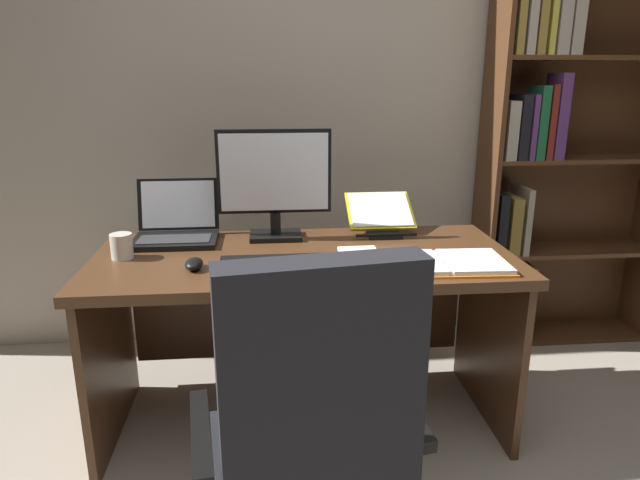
# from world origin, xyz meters

# --- Properties ---
(wall_back) EXTENTS (5.29, 0.12, 2.53)m
(wall_back) POSITION_xyz_m (0.00, 1.94, 1.27)
(wall_back) COLOR #A89E8E
(wall_back) RESTS_ON ground
(desk) EXTENTS (1.63, 0.73, 0.75)m
(desk) POSITION_xyz_m (-0.16, 1.11, 0.54)
(desk) COLOR #4C2D19
(desk) RESTS_ON ground
(bookshelf) EXTENTS (0.96, 0.28, 2.00)m
(bookshelf) POSITION_xyz_m (1.18, 1.73, 1.01)
(bookshelf) COLOR #4C2D19
(bookshelf) RESTS_ON ground
(office_chair) EXTENTS (0.66, 0.60, 1.04)m
(office_chair) POSITION_xyz_m (-0.20, 0.21, 0.44)
(office_chair) COLOR black
(office_chair) RESTS_ON ground
(monitor) EXTENTS (0.48, 0.16, 0.46)m
(monitor) POSITION_xyz_m (-0.26, 1.28, 0.98)
(monitor) COLOR black
(monitor) RESTS_ON desk
(laptop) EXTENTS (0.34, 0.30, 0.24)m
(laptop) POSITION_xyz_m (-0.68, 1.28, 0.80)
(laptop) COLOR black
(laptop) RESTS_ON desk
(keyboard) EXTENTS (0.42, 0.15, 0.02)m
(keyboard) POSITION_xyz_m (-0.26, 0.90, 0.76)
(keyboard) COLOR black
(keyboard) RESTS_ON desk
(computer_mouse) EXTENTS (0.06, 0.10, 0.04)m
(computer_mouse) POSITION_xyz_m (-0.56, 0.90, 0.77)
(computer_mouse) COLOR black
(computer_mouse) RESTS_ON desk
(reading_stand_with_book) EXTENTS (0.29, 0.28, 0.15)m
(reading_stand_with_book) POSITION_xyz_m (0.20, 1.34, 0.82)
(reading_stand_with_book) COLOR black
(reading_stand_with_book) RESTS_ON desk
(open_binder) EXTENTS (0.49, 0.30, 0.02)m
(open_binder) POSITION_xyz_m (0.33, 0.85, 0.76)
(open_binder) COLOR orange
(open_binder) RESTS_ON desk
(notepad) EXTENTS (0.16, 0.21, 0.01)m
(notepad) POSITION_xyz_m (0.06, 0.99, 0.75)
(notepad) COLOR white
(notepad) RESTS_ON desk
(pen) EXTENTS (0.14, 0.05, 0.01)m
(pen) POSITION_xyz_m (0.08, 0.99, 0.76)
(pen) COLOR maroon
(pen) RESTS_ON notepad
(coffee_mug) EXTENTS (0.08, 0.08, 0.10)m
(coffee_mug) POSITION_xyz_m (-0.85, 1.05, 0.79)
(coffee_mug) COLOR silver
(coffee_mug) RESTS_ON desk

